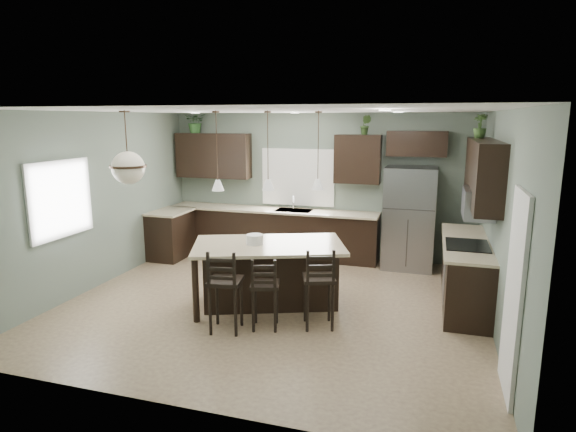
# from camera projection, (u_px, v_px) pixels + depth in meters

# --- Properties ---
(ground) EXTENTS (6.00, 6.00, 0.00)m
(ground) POSITION_uv_depth(u_px,v_px,m) (274.00, 303.00, 7.15)
(ground) COLOR #9E8466
(ground) RESTS_ON ground
(pantry_door) EXTENTS (0.04, 0.82, 2.04)m
(pantry_door) POSITION_uv_depth(u_px,v_px,m) (514.00, 295.00, 4.65)
(pantry_door) COLOR white
(pantry_door) RESTS_ON ground
(window_back) EXTENTS (1.35, 0.02, 1.00)m
(window_back) POSITION_uv_depth(u_px,v_px,m) (298.00, 177.00, 9.52)
(window_back) COLOR white
(window_back) RESTS_ON room_shell
(window_left) EXTENTS (0.02, 1.10, 1.00)m
(window_left) POSITION_uv_depth(u_px,v_px,m) (60.00, 199.00, 6.94)
(window_left) COLOR white
(window_left) RESTS_ON room_shell
(left_return_cabs) EXTENTS (0.60, 0.90, 0.90)m
(left_return_cabs) POSITION_uv_depth(u_px,v_px,m) (171.00, 235.00, 9.42)
(left_return_cabs) COLOR black
(left_return_cabs) RESTS_ON ground
(left_return_countertop) EXTENTS (0.66, 0.96, 0.04)m
(left_return_countertop) POSITION_uv_depth(u_px,v_px,m) (170.00, 212.00, 9.32)
(left_return_countertop) COLOR beige
(left_return_countertop) RESTS_ON left_return_cabs
(back_lower_cabs) EXTENTS (4.20, 0.60, 0.90)m
(back_lower_cabs) POSITION_uv_depth(u_px,v_px,m) (272.00, 233.00, 9.60)
(back_lower_cabs) COLOR black
(back_lower_cabs) RESTS_ON ground
(back_countertop) EXTENTS (4.20, 0.66, 0.04)m
(back_countertop) POSITION_uv_depth(u_px,v_px,m) (272.00, 210.00, 9.49)
(back_countertop) COLOR beige
(back_countertop) RESTS_ON back_lower_cabs
(sink_inset) EXTENTS (0.70, 0.45, 0.01)m
(sink_inset) POSITION_uv_depth(u_px,v_px,m) (294.00, 210.00, 9.35)
(sink_inset) COLOR gray
(sink_inset) RESTS_ON back_countertop
(faucet) EXTENTS (0.02, 0.02, 0.28)m
(faucet) POSITION_uv_depth(u_px,v_px,m) (293.00, 203.00, 9.30)
(faucet) COLOR silver
(faucet) RESTS_ON back_countertop
(back_upper_left) EXTENTS (1.55, 0.34, 0.90)m
(back_upper_left) POSITION_uv_depth(u_px,v_px,m) (213.00, 156.00, 9.79)
(back_upper_left) COLOR black
(back_upper_left) RESTS_ON room_shell
(back_upper_right) EXTENTS (0.85, 0.34, 0.90)m
(back_upper_right) POSITION_uv_depth(u_px,v_px,m) (358.00, 159.00, 8.95)
(back_upper_right) COLOR black
(back_upper_right) RESTS_ON room_shell
(fridge_header) EXTENTS (1.05, 0.34, 0.45)m
(fridge_header) POSITION_uv_depth(u_px,v_px,m) (417.00, 144.00, 8.59)
(fridge_header) COLOR black
(fridge_header) RESTS_ON room_shell
(right_lower_cabs) EXTENTS (0.60, 2.35, 0.90)m
(right_lower_cabs) POSITION_uv_depth(u_px,v_px,m) (465.00, 273.00, 7.11)
(right_lower_cabs) COLOR black
(right_lower_cabs) RESTS_ON ground
(right_countertop) EXTENTS (0.66, 2.35, 0.04)m
(right_countertop) POSITION_uv_depth(u_px,v_px,m) (466.00, 242.00, 7.02)
(right_countertop) COLOR beige
(right_countertop) RESTS_ON right_lower_cabs
(cooktop) EXTENTS (0.58, 0.75, 0.02)m
(cooktop) POSITION_uv_depth(u_px,v_px,m) (467.00, 245.00, 6.76)
(cooktop) COLOR black
(cooktop) RESTS_ON right_countertop
(wall_oven_front) EXTENTS (0.01, 0.72, 0.60)m
(wall_oven_front) POSITION_uv_depth(u_px,v_px,m) (444.00, 277.00, 6.94)
(wall_oven_front) COLOR gray
(wall_oven_front) RESTS_ON right_lower_cabs
(right_upper_cabs) EXTENTS (0.34, 2.35, 0.90)m
(right_upper_cabs) POSITION_uv_depth(u_px,v_px,m) (483.00, 172.00, 6.78)
(right_upper_cabs) COLOR black
(right_upper_cabs) RESTS_ON room_shell
(microwave) EXTENTS (0.40, 0.75, 0.40)m
(microwave) POSITION_uv_depth(u_px,v_px,m) (478.00, 203.00, 6.61)
(microwave) COLOR gray
(microwave) RESTS_ON right_upper_cabs
(refrigerator) EXTENTS (0.90, 0.74, 1.85)m
(refrigerator) POSITION_uv_depth(u_px,v_px,m) (409.00, 218.00, 8.69)
(refrigerator) COLOR gray
(refrigerator) RESTS_ON ground
(kitchen_island) EXTENTS (2.42, 1.89, 0.92)m
(kitchen_island) POSITION_uv_depth(u_px,v_px,m) (269.00, 275.00, 7.00)
(kitchen_island) COLOR black
(kitchen_island) RESTS_ON ground
(serving_dish) EXTENTS (0.24, 0.24, 0.14)m
(serving_dish) POSITION_uv_depth(u_px,v_px,m) (255.00, 239.00, 6.88)
(serving_dish) COLOR silver
(serving_dish) RESTS_ON kitchen_island
(bar_stool_left) EXTENTS (0.47, 0.47, 1.10)m
(bar_stool_left) POSITION_uv_depth(u_px,v_px,m) (226.00, 290.00, 6.12)
(bar_stool_left) COLOR black
(bar_stool_left) RESTS_ON ground
(bar_stool_center) EXTENTS (0.44, 0.44, 0.97)m
(bar_stool_center) POSITION_uv_depth(u_px,v_px,m) (265.00, 293.00, 6.21)
(bar_stool_center) COLOR black
(bar_stool_center) RESTS_ON ground
(bar_stool_right) EXTENTS (0.51, 0.51, 1.09)m
(bar_stool_right) POSITION_uv_depth(u_px,v_px,m) (319.00, 287.00, 6.24)
(bar_stool_right) COLOR black
(bar_stool_right) RESTS_ON ground
(pendant_left) EXTENTS (0.17, 0.17, 1.10)m
(pendant_left) POSITION_uv_depth(u_px,v_px,m) (217.00, 151.00, 6.60)
(pendant_left) COLOR white
(pendant_left) RESTS_ON room_shell
(pendant_center) EXTENTS (0.17, 0.17, 1.10)m
(pendant_center) POSITION_uv_depth(u_px,v_px,m) (268.00, 151.00, 6.64)
(pendant_center) COLOR white
(pendant_center) RESTS_ON room_shell
(pendant_right) EXTENTS (0.17, 0.17, 1.10)m
(pendant_right) POSITION_uv_depth(u_px,v_px,m) (318.00, 151.00, 6.69)
(pendant_right) COLOR white
(pendant_right) RESTS_ON room_shell
(chandelier) EXTENTS (0.48, 0.48, 0.97)m
(chandelier) POSITION_uv_depth(u_px,v_px,m) (127.00, 148.00, 6.32)
(chandelier) COLOR beige
(chandelier) RESTS_ON room_shell
(plant_back_left) EXTENTS (0.51, 0.48, 0.46)m
(plant_back_left) POSITION_uv_depth(u_px,v_px,m) (196.00, 121.00, 9.73)
(plant_back_left) COLOR #275023
(plant_back_left) RESTS_ON back_upper_left
(plant_back_right) EXTENTS (0.22, 0.19, 0.36)m
(plant_back_right) POSITION_uv_depth(u_px,v_px,m) (366.00, 125.00, 8.76)
(plant_back_right) COLOR #304D21
(plant_back_right) RESTS_ON back_upper_right
(plant_right_wall) EXTENTS (0.26, 0.26, 0.36)m
(plant_right_wall) POSITION_uv_depth(u_px,v_px,m) (480.00, 126.00, 7.29)
(plant_right_wall) COLOR #335123
(plant_right_wall) RESTS_ON right_upper_cabs
(room_shell) EXTENTS (6.00, 6.00, 6.00)m
(room_shell) POSITION_uv_depth(u_px,v_px,m) (273.00, 190.00, 6.81)
(room_shell) COLOR slate
(room_shell) RESTS_ON ground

